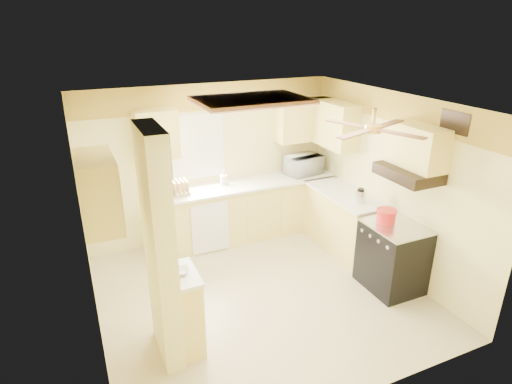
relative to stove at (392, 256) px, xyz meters
name	(u,v)px	position (x,y,z in m)	size (l,w,h in m)	color
floor	(260,294)	(-1.67, 0.55, -0.46)	(4.00, 4.00, 0.00)	#CBB88C
ceiling	(261,104)	(-1.67, 0.55, 2.04)	(4.00, 4.00, 0.00)	white
wall_back	(211,163)	(-1.67, 2.45, 0.79)	(4.00, 4.00, 0.00)	#E9DC8E
wall_front	(355,291)	(-1.67, -1.35, 0.79)	(4.00, 4.00, 0.00)	#E9DC8E
wall_left	(86,239)	(-3.67, 0.55, 0.79)	(3.80, 3.80, 0.00)	#E9DC8E
wall_right	(391,184)	(0.33, 0.55, 0.79)	(3.80, 3.80, 0.00)	#E9DC8E
wallpaper_border	(209,97)	(-1.67, 2.43, 1.84)	(4.00, 0.02, 0.40)	#F8DA49
partition_column	(160,251)	(-3.02, 0.00, 0.79)	(0.20, 0.70, 2.50)	#E9DC8E
partition_ledge	(187,312)	(-2.80, 0.00, -0.01)	(0.25, 0.55, 0.90)	#DAC869
ledge_top	(184,274)	(-2.80, 0.00, 0.46)	(0.28, 0.58, 0.04)	white
lower_cabinets_back	(248,211)	(-1.17, 2.15, -0.01)	(3.00, 0.60, 0.90)	#DAC869
lower_cabinets_right	(344,222)	(0.03, 1.15, -0.01)	(0.60, 1.40, 0.90)	#DAC869
countertop_back	(248,184)	(-1.17, 2.14, 0.46)	(3.04, 0.64, 0.04)	white
countertop_right	(345,194)	(0.02, 1.15, 0.46)	(0.64, 1.44, 0.04)	white
dishwasher_panel	(210,228)	(-1.92, 1.84, -0.03)	(0.58, 0.02, 0.80)	white
window	(195,147)	(-1.92, 2.44, 1.09)	(0.92, 0.02, 1.02)	white
upper_cab_back_left	(157,134)	(-2.52, 2.27, 1.39)	(0.60, 0.35, 0.70)	#DAC869
upper_cab_back_right	(303,119)	(-0.12, 2.27, 1.39)	(0.90, 0.35, 0.70)	#DAC869
upper_cab_right	(333,124)	(0.16, 1.80, 1.39)	(0.35, 1.00, 0.70)	#DAC869
upper_cab_left_wall	(98,191)	(-3.49, 0.30, 1.39)	(0.35, 0.75, 0.70)	#DAC869
upper_cab_over_stove	(417,146)	(0.16, 0.00, 1.49)	(0.35, 0.76, 0.52)	#DAC869
stove	(392,256)	(0.00, 0.00, 0.00)	(0.68, 0.77, 0.92)	black
range_hood	(408,173)	(0.07, 0.00, 1.16)	(0.50, 0.76, 0.14)	black
poster_menu	(166,193)	(-2.91, 0.00, 1.39)	(0.02, 0.42, 0.57)	black
poster_nashville	(171,253)	(-2.91, 0.00, 0.74)	(0.02, 0.42, 0.57)	black
ceiling_light_panel	(251,100)	(-1.57, 1.05, 2.00)	(1.35, 0.95, 0.06)	brown
ceiling_fan	(373,128)	(-0.67, -0.15, 1.83)	(1.15, 1.15, 0.26)	gold
vent_grate	(455,122)	(0.31, -0.35, 1.84)	(0.02, 0.40, 0.25)	black
microwave	(304,165)	(-0.13, 2.16, 0.64)	(0.59, 0.40, 0.32)	white
bowl	(180,271)	(-2.83, 0.01, 0.50)	(0.19, 0.19, 0.05)	white
dutch_oven	(386,216)	(-0.06, 0.15, 0.54)	(0.26, 0.26, 0.17)	red
kettle	(360,196)	(-0.02, 0.75, 0.58)	(0.14, 0.14, 0.22)	silver
dish_rack	(176,190)	(-2.34, 2.13, 0.56)	(0.40, 0.31, 0.22)	tan
utensil_crock	(224,180)	(-1.54, 2.24, 0.56)	(0.12, 0.12, 0.24)	white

